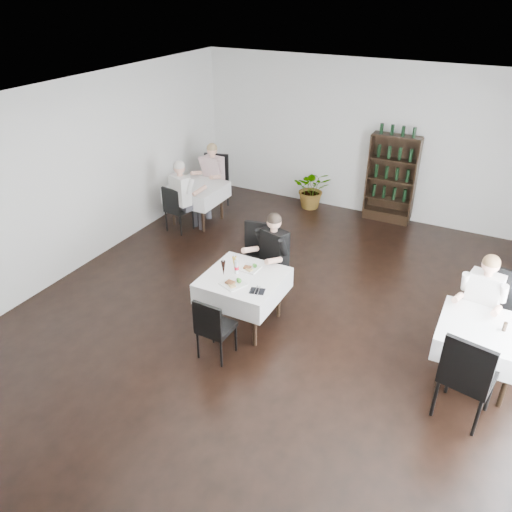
{
  "coord_description": "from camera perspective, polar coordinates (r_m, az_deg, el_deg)",
  "views": [
    {
      "loc": [
        2.48,
        -4.98,
        4.3
      ],
      "look_at": [
        -0.21,
        0.2,
        1.01
      ],
      "focal_mm": 35.0,
      "sensor_mm": 36.0,
      "label": 1
    }
  ],
  "objects": [
    {
      "name": "diner_right_far",
      "position": [
        6.74,
        24.28,
        -4.56
      ],
      "size": [
        0.57,
        0.6,
        1.42
      ],
      "color": "#3C3C43",
      "rests_on": "ground"
    },
    {
      "name": "right_table",
      "position": [
        6.44,
        24.39,
        -8.49
      ],
      "size": [
        0.98,
        0.98,
        0.77
      ],
      "color": "black",
      "rests_on": "ground"
    },
    {
      "name": "right_chair_far",
      "position": [
        6.99,
        26.05,
        -5.44
      ],
      "size": [
        0.59,
        0.59,
        1.14
      ],
      "color": "black",
      "rests_on": "ground"
    },
    {
      "name": "pilsner_dark",
      "position": [
        6.68,
        -3.75,
        -1.4
      ],
      "size": [
        0.06,
        0.06,
        0.27
      ],
      "color": "black",
      "rests_on": "main_table"
    },
    {
      "name": "left_chair_near",
      "position": [
        9.5,
        -9.14,
        5.6
      ],
      "size": [
        0.46,
        0.46,
        0.91
      ],
      "color": "black",
      "rests_on": "ground"
    },
    {
      "name": "pepper_mill",
      "position": [
        6.36,
        26.56,
        -7.23
      ],
      "size": [
        0.05,
        0.05,
        0.11
      ],
      "primitive_type": "cylinder",
      "rotation": [
        0.0,
        0.0,
        -0.02
      ],
      "color": "black",
      "rests_on": "right_table"
    },
    {
      "name": "diner_left_near",
      "position": [
        9.33,
        -8.2,
        7.32
      ],
      "size": [
        0.61,
        0.65,
        1.43
      ],
      "color": "#3C3C43",
      "rests_on": "ground"
    },
    {
      "name": "room_shell",
      "position": [
        6.23,
        0.87,
        2.73
      ],
      "size": [
        9.0,
        9.0,
        9.0
      ],
      "color": "black",
      "rests_on": "ground"
    },
    {
      "name": "plate_far",
      "position": [
        6.85,
        -0.66,
        -1.39
      ],
      "size": [
        0.25,
        0.25,
        0.08
      ],
      "color": "white",
      "rests_on": "main_table"
    },
    {
      "name": "napkin_cutlery",
      "position": [
        6.39,
        0.14,
        -4.01
      ],
      "size": [
        0.22,
        0.21,
        0.02
      ],
      "color": "black",
      "rests_on": "main_table"
    },
    {
      "name": "main_chair_far",
      "position": [
        7.4,
        0.36,
        -0.05
      ],
      "size": [
        0.61,
        0.62,
        1.15
      ],
      "color": "black",
      "rests_on": "ground"
    },
    {
      "name": "wine_shelf",
      "position": [
        10.09,
        15.18,
        8.4
      ],
      "size": [
        0.9,
        0.28,
        1.75
      ],
      "color": "black",
      "rests_on": "ground"
    },
    {
      "name": "left_chair_far",
      "position": [
        10.45,
        -4.7,
        8.84
      ],
      "size": [
        0.62,
        0.62,
        1.12
      ],
      "color": "black",
      "rests_on": "ground"
    },
    {
      "name": "pilsner_lager",
      "position": [
        6.79,
        -2.48,
        -0.85
      ],
      "size": [
        0.06,
        0.06,
        0.26
      ],
      "color": "gold",
      "rests_on": "main_table"
    },
    {
      "name": "potted_tree",
      "position": [
        10.54,
        6.46,
        7.66
      ],
      "size": [
        0.93,
        0.87,
        0.84
      ],
      "primitive_type": "imported",
      "rotation": [
        0.0,
        0.0,
        0.35
      ],
      "color": "#24591E",
      "rests_on": "ground"
    },
    {
      "name": "plate_near",
      "position": [
        6.52,
        -2.59,
        -3.15
      ],
      "size": [
        0.36,
        0.36,
        0.09
      ],
      "color": "white",
      "rests_on": "main_table"
    },
    {
      "name": "coke_bottle",
      "position": [
        6.73,
        -2.23,
        -1.27
      ],
      "size": [
        0.06,
        0.06,
        0.24
      ],
      "color": "silver",
      "rests_on": "main_table"
    },
    {
      "name": "main_chair_near",
      "position": [
        6.26,
        -4.95,
        -7.95
      ],
      "size": [
        0.41,
        0.42,
        0.89
      ],
      "color": "black",
      "rests_on": "ground"
    },
    {
      "name": "main_table",
      "position": [
        6.78,
        -1.46,
        -3.39
      ],
      "size": [
        1.03,
        1.03,
        0.77
      ],
      "color": "black",
      "rests_on": "ground"
    },
    {
      "name": "diner_main",
      "position": [
        7.14,
        1.64,
        0.38
      ],
      "size": [
        0.6,
        0.64,
        1.43
      ],
      "color": "#3C3C43",
      "rests_on": "ground"
    },
    {
      "name": "left_table",
      "position": [
        9.81,
        -6.79,
        7.21
      ],
      "size": [
        0.98,
        0.98,
        0.77
      ],
      "color": "black",
      "rests_on": "ground"
    },
    {
      "name": "right_chair_near",
      "position": [
        5.82,
        22.97,
        -12.26
      ],
      "size": [
        0.61,
        0.61,
        1.14
      ],
      "color": "black",
      "rests_on": "ground"
    },
    {
      "name": "diner_left_far",
      "position": [
        10.12,
        -5.16,
        9.33
      ],
      "size": [
        0.56,
        0.56,
        1.45
      ],
      "color": "#3C3C43",
      "rests_on": "ground"
    }
  ]
}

